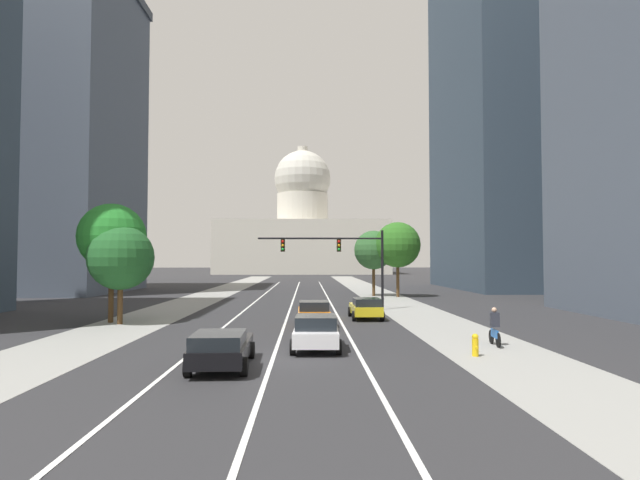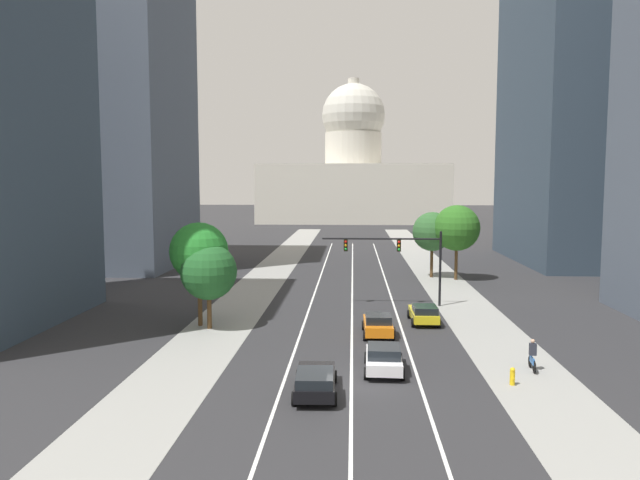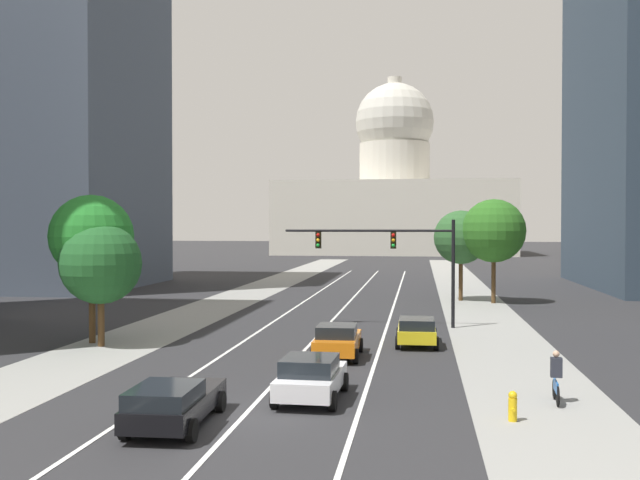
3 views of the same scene
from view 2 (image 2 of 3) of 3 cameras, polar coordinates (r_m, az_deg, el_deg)
The scene contains 20 objects.
ground_plane at distance 69.64m, azimuth 3.10°, elevation -2.86°, with size 400.00×400.00×0.00m, color #2B2B2D.
sidewalk_left at distance 65.36m, azimuth -5.06°, elevation -3.42°, with size 4.75×130.00×0.01m, color gray.
sidewalk_right at distance 65.35m, azimuth 11.24°, elevation -3.50°, with size 4.75×130.00×0.01m, color gray.
lane_stripe_left at distance 54.95m, azimuth -0.52°, elevation -5.09°, with size 0.16×90.00×0.01m, color white.
lane_stripe_center at distance 54.84m, azimuth 3.08°, elevation -5.12°, with size 0.16×90.00×0.01m, color white.
lane_stripe_right at distance 54.95m, azimuth 6.68°, elevation -5.13°, with size 0.16×90.00×0.01m, color white.
office_tower_far_left at distance 78.45m, azimuth -20.44°, elevation 12.02°, with size 20.15×20.02×38.90m.
office_tower_far_right at distance 85.56m, azimuth 25.01°, elevation 16.72°, with size 19.50×25.99×54.93m.
capitol_building at distance 156.54m, azimuth 3.16°, elevation 5.99°, with size 47.23×27.76×36.53m.
car_black at distance 29.24m, azimuth -0.45°, elevation -13.21°, with size 2.18×4.68×1.36m.
car_yellow at distance 44.03m, azimuth 9.83°, elevation -6.88°, with size 2.04×4.11×1.39m.
car_orange at distance 40.19m, azimuth 5.52°, elevation -7.97°, with size 2.08×4.17×1.48m.
car_white at distance 32.79m, azimuth 6.07°, elevation -11.08°, with size 2.18×4.13×1.48m.
traffic_signal_mast at distance 49.43m, azimuth 7.64°, elevation -1.17°, with size 9.75×0.39×6.15m.
fire_hydrant at distance 32.18m, azimuth 17.81°, elevation -12.21°, with size 0.26×0.35×0.91m.
cyclist at distance 34.78m, azimuth 19.54°, elevation -10.27°, with size 0.38×1.70×1.72m.
street_tree_near_right at distance 64.70m, azimuth 10.61°, elevation 0.78°, with size 4.16×4.16×6.99m.
street_tree_mid_left at distance 41.97m, azimuth -10.53°, elevation -2.99°, with size 3.90×3.90×5.95m.
street_tree_far_right at distance 63.52m, azimuth 12.87°, elevation 1.12°, with size 4.74×4.74×7.79m.
street_tree_near_left at distance 42.84m, azimuth -11.42°, elevation -1.11°, with size 4.11×4.11×7.33m.
Camera 2 is at (0.04, -28.90, 10.11)m, focal length 33.68 mm.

